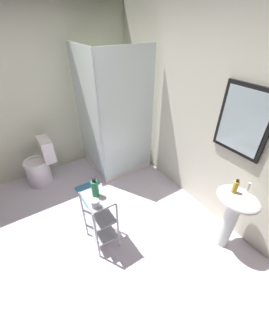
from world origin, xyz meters
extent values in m
cube|color=silver|center=(0.00, 0.00, -0.01)|extent=(4.20, 4.20, 0.02)
cube|color=beige|center=(0.00, 1.85, 1.25)|extent=(4.20, 0.10, 2.50)
cube|color=black|center=(0.58, 1.78, 1.42)|extent=(0.56, 0.03, 0.72)
cube|color=silver|center=(0.58, 1.76, 1.42)|extent=(0.48, 0.01, 0.64)
cube|color=beige|center=(-1.85, 0.00, 1.25)|extent=(0.10, 4.20, 2.50)
cube|color=white|center=(-1.31, 1.28, 0.05)|extent=(0.90, 0.90, 0.10)
cube|color=silver|center=(-1.31, 0.83, 1.05)|extent=(0.90, 0.02, 1.90)
cube|color=silver|center=(-0.86, 1.28, 1.05)|extent=(0.02, 0.90, 1.90)
cylinder|color=silver|center=(-0.86, 0.83, 1.05)|extent=(0.04, 0.04, 1.90)
cylinder|color=silver|center=(-1.31, 1.28, 0.10)|extent=(0.08, 0.08, 0.00)
cylinder|color=white|center=(0.93, 1.52, 0.34)|extent=(0.15, 0.15, 0.68)
ellipsoid|color=white|center=(0.93, 1.52, 0.75)|extent=(0.46, 0.37, 0.13)
cylinder|color=silver|center=(0.93, 1.64, 0.86)|extent=(0.03, 0.03, 0.10)
cylinder|color=white|center=(-1.48, -0.07, 0.20)|extent=(0.37, 0.37, 0.40)
torus|color=white|center=(-1.48, -0.07, 0.42)|extent=(0.37, 0.37, 0.04)
cube|color=white|center=(-1.48, 0.14, 0.58)|extent=(0.35, 0.17, 0.36)
cylinder|color=silver|center=(-0.08, 0.17, 0.37)|extent=(0.02, 0.02, 0.74)
cylinder|color=silver|center=(0.28, 0.17, 0.37)|extent=(0.02, 0.02, 0.74)
cylinder|color=silver|center=(-0.08, 0.43, 0.37)|extent=(0.02, 0.02, 0.74)
cylinder|color=silver|center=(0.28, 0.43, 0.37)|extent=(0.02, 0.02, 0.74)
cube|color=#99999E|center=(0.10, 0.30, 0.18)|extent=(0.36, 0.26, 0.02)
cube|color=#99999E|center=(0.10, 0.30, 0.45)|extent=(0.36, 0.26, 0.02)
cube|color=#99999E|center=(0.10, 0.30, 0.73)|extent=(0.36, 0.26, 0.02)
cylinder|color=gold|center=(0.87, 1.50, 0.88)|extent=(0.05, 0.05, 0.14)
cylinder|color=black|center=(0.87, 1.50, 0.96)|extent=(0.03, 0.03, 0.03)
cylinder|color=#2F925C|center=(0.07, 0.30, 0.84)|extent=(0.07, 0.07, 0.19)
cylinder|color=black|center=(0.07, 0.30, 0.95)|extent=(0.04, 0.04, 0.04)
cylinder|color=silver|center=(0.21, 0.24, 0.78)|extent=(0.08, 0.08, 0.09)
cube|color=teal|center=(-0.73, 0.53, 0.01)|extent=(0.60, 0.40, 0.02)
camera|label=1|loc=(1.65, -0.23, 2.30)|focal=22.43mm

